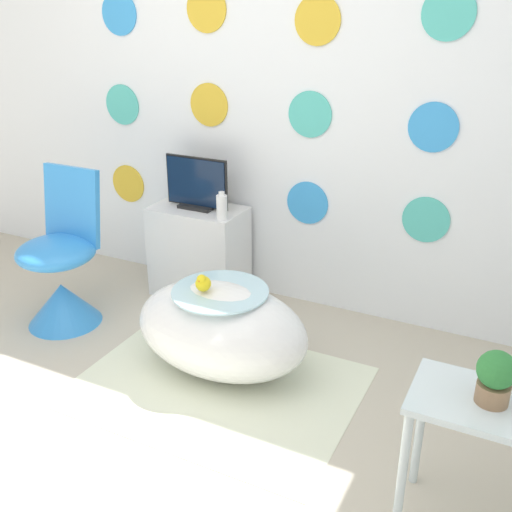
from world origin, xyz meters
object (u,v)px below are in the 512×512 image
Objects in this scene: bathtub at (221,329)px; potted_plant_left at (496,377)px; tv at (197,186)px; chair at (61,277)px; vase at (222,207)px.

bathtub is 1.41m from potted_plant_left.
tv is 2.22× the size of potted_plant_left.
chair reaches higher than bathtub.
chair reaches higher than vase.
tv reaches higher than vase.
bathtub is 5.40× the size of vase.
potted_plant_left is at bearing -32.54° from tv.
chair is 2.15× the size of tv.
potted_plant_left is at bearing -12.08° from chair.
vase is at bearing 36.26° from chair.
vase is at bearing 146.56° from potted_plant_left.
vase is 0.90× the size of potted_plant_left.
bathtub is 0.99m from tv.
chair is 2.39m from potted_plant_left.
potted_plant_left is at bearing -20.42° from bathtub.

